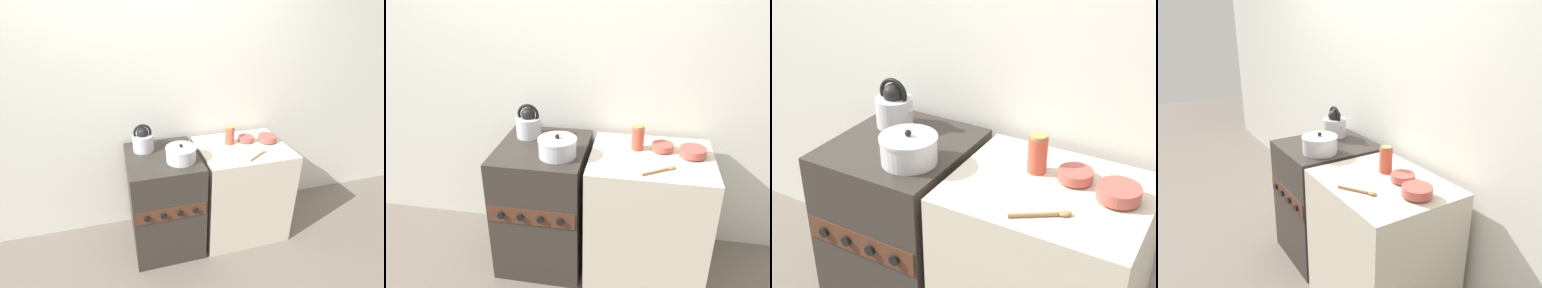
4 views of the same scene
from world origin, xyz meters
TOP-DOWN VIEW (x-y plane):
  - ground_plane at (0.00, 0.00)m, footprint 12.00×12.00m
  - wall_back at (0.00, 0.71)m, footprint 7.00×0.06m
  - stove at (0.00, 0.32)m, footprint 0.57×0.66m
  - counter at (0.70, 0.31)m, footprint 0.76×0.62m
  - kettle at (-0.13, 0.46)m, footprint 0.21×0.17m
  - cooking_pot at (0.13, 0.20)m, footprint 0.24×0.24m
  - enamel_bowl at (0.95, 0.35)m, footprint 0.16×0.16m
  - small_ceramic_bowl at (0.77, 0.40)m, footprint 0.14×0.14m
  - storage_jar at (0.61, 0.40)m, footprint 0.08×0.08m
  - wooden_spoon at (0.75, 0.12)m, footprint 0.20×0.14m

SIDE VIEW (x-z plane):
  - ground_plane at x=0.00m, z-range 0.00..0.00m
  - counter at x=0.70m, z-range 0.00..0.87m
  - stove at x=0.00m, z-range 0.00..0.87m
  - wooden_spoon at x=0.75m, z-range 0.87..0.88m
  - small_ceramic_bowl at x=0.77m, z-range 0.87..0.92m
  - enamel_bowl at x=0.95m, z-range 0.87..0.93m
  - cooking_pot at x=0.13m, z-range 0.86..1.00m
  - storage_jar at x=0.61m, z-range 0.87..1.03m
  - kettle at x=-0.13m, z-range 0.85..1.08m
  - wall_back at x=0.00m, z-range 0.00..2.50m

